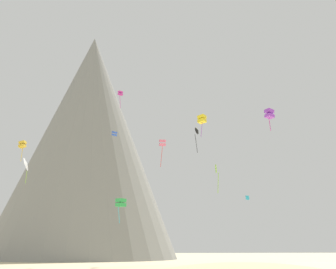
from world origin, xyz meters
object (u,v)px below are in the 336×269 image
rock_massif (91,149)px  kite_rainbow_mid (162,143)px  kite_yellow_high (202,119)px  kite_lime_mid (216,172)px  kite_cyan_low (247,198)px  kite_blue_mid (114,134)px  kite_magenta_high (120,93)px  kite_white_mid (27,164)px  kite_violet_mid (269,114)px  kite_black_mid (198,131)px  kite_green_low (121,203)px  kite_gold_mid (22,145)px

rock_massif → kite_rainbow_mid: 41.32m
rock_massif → kite_yellow_high: size_ratio=16.34×
kite_lime_mid → kite_cyan_low: size_ratio=4.52×
rock_massif → kite_lime_mid: (21.68, -55.42, -16.28)m
kite_blue_mid → kite_lime_mid: bearing=-83.3°
kite_magenta_high → kite_blue_mid: kite_magenta_high is taller
kite_white_mid → kite_cyan_low: (44.73, 4.49, -5.00)m
rock_massif → kite_violet_mid: (28.50, -60.54, -8.54)m
rock_massif → kite_blue_mid: (6.35, -39.24, -6.33)m
kite_black_mid → kite_cyan_low: size_ratio=5.03×
kite_white_mid → kite_blue_mid: size_ratio=4.45×
kite_yellow_high → kite_cyan_low: (12.09, 11.06, -13.36)m
kite_rainbow_mid → kite_cyan_low: size_ratio=5.93×
kite_green_low → kite_magenta_high: kite_magenta_high is taller
kite_violet_mid → kite_green_low: bearing=29.4°
rock_massif → kite_violet_mid: bearing=-64.8°
kite_black_mid → kite_magenta_high: size_ratio=1.18×
kite_white_mid → kite_green_low: bearing=-110.5°
kite_violet_mid → kite_green_low: (-20.60, 17.36, -11.26)m
rock_massif → kite_lime_mid: size_ratio=16.62×
kite_yellow_high → kite_green_low: bearing=-45.1°
kite_white_mid → kite_black_mid: kite_black_mid is taller
kite_yellow_high → kite_green_low: 21.93m
kite_green_low → kite_magenta_high: (-0.58, 12.72, 25.27)m
kite_black_mid → kite_green_low: bearing=119.5°
kite_white_mid → kite_violet_mid: (38.38, -24.68, 3.51)m
kite_lime_mid → kite_blue_mid: bearing=-82.3°
kite_yellow_high → kite_black_mid: 4.97m
kite_violet_mid → kite_black_mid: bearing=5.9°
kite_violet_mid → kite_lime_mid: bearing=32.7°
kite_green_low → kite_blue_mid: size_ratio=3.80×
kite_black_mid → kite_blue_mid: bearing=106.6°
kite_magenta_high → kite_gold_mid: kite_magenta_high is taller
kite_gold_mid → kite_cyan_low: bearing=124.6°
kite_yellow_high → kite_lime_mid: 18.13m
kite_yellow_high → kite_violet_mid: bearing=59.5°
kite_lime_mid → kite_rainbow_mid: bearing=-107.7°
kite_violet_mid → kite_yellow_high: 19.62m
kite_violet_mid → kite_lime_mid: (-6.82, 5.11, -7.74)m
kite_black_mid → kite_rainbow_mid: bearing=72.9°
kite_black_mid → kite_lime_mid: 13.42m
kite_lime_mid → kite_white_mid: bearing=-67.6°
kite_magenta_high → kite_cyan_low: kite_magenta_high is taller
rock_massif → kite_magenta_high: bearing=-76.5°
kite_violet_mid → kite_magenta_high: (-21.18, 30.08, 14.02)m
kite_black_mid → kite_violet_mid: bearing=-113.5°
kite_black_mid → kite_magenta_high: 24.06m
kite_lime_mid → kite_cyan_low: (13.18, 24.07, -0.76)m
kite_magenta_high → kite_lime_mid: 36.09m
kite_gold_mid → kite_cyan_low: size_ratio=3.67×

